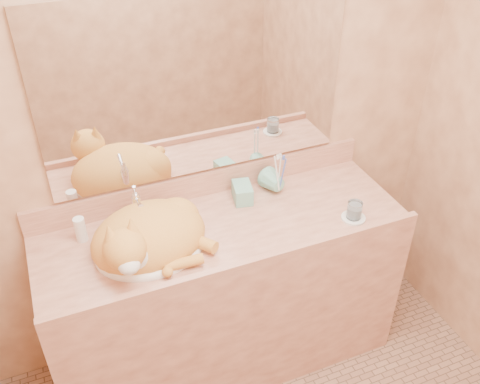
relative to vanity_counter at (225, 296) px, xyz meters
name	(u,v)px	position (x,y,z in m)	size (l,w,h in m)	color
wall_back	(199,117)	(0.00, 0.28, 0.82)	(2.40, 0.02, 2.50)	#9C6647
vanity_counter	(225,296)	(0.00, 0.00, 0.00)	(1.60, 0.55, 0.85)	#9B5945
mirror	(198,87)	(0.00, 0.26, 0.97)	(1.30, 0.02, 0.80)	white
sink_basin	(148,237)	(-0.33, -0.02, 0.49)	(0.43, 0.36, 0.14)	white
faucet	(137,209)	(-0.33, 0.15, 0.52)	(0.05, 0.13, 0.19)	white
cat	(147,236)	(-0.34, -0.03, 0.51)	(0.48, 0.39, 0.26)	#C97E2E
soap_dispenser	(245,191)	(0.14, 0.10, 0.52)	(0.08, 0.08, 0.18)	#72B7A1
toothbrush_cup	(279,187)	(0.32, 0.12, 0.47)	(0.11, 0.11, 0.10)	#72B7A1
toothbrushes	(280,172)	(0.32, 0.12, 0.56)	(0.04, 0.04, 0.22)	white
saucer	(353,218)	(0.55, -0.16, 0.43)	(0.11, 0.11, 0.01)	white
water_glass	(354,210)	(0.55, -0.16, 0.47)	(0.07, 0.07, 0.08)	silver
lotion_bottle	(80,229)	(-0.57, 0.15, 0.48)	(0.05, 0.05, 0.11)	white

